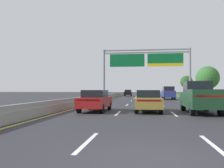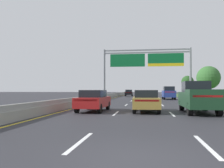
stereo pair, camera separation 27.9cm
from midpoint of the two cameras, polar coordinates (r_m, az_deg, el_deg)
ground_plane at (r=40.80m, az=7.44°, el=-3.56°), size 220.00×220.00×0.00m
lane_striping at (r=40.34m, az=7.44°, el=-3.58°), size 11.96×106.00×0.01m
median_barrier_concrete at (r=41.32m, az=-1.77°, el=-3.05°), size 0.60×110.00×0.85m
overhead_sign_gantry at (r=42.15m, az=7.82°, el=4.98°), size 15.06×0.42×8.67m
pickup_truck_darkgreen at (r=17.73m, az=19.56°, el=-2.96°), size 2.05×5.42×2.20m
car_blue_right_lane_suv at (r=40.72m, az=12.92°, el=-2.00°), size 1.91×4.70×2.11m
car_gold_centre_lane_sedan at (r=17.67m, az=7.95°, el=-3.87°), size 1.94×4.45×1.57m
car_black_left_lane_sedan at (r=59.32m, az=3.67°, el=-2.07°), size 1.89×4.43×1.57m
car_red_left_lane_sedan at (r=17.98m, az=-4.40°, el=-3.83°), size 1.95×4.45×1.57m
roadside_tree_far at (r=52.88m, az=21.44°, el=1.40°), size 4.69×4.69×6.38m
roadside_tree_distant at (r=67.16m, az=17.03°, el=0.47°), size 3.26×3.26×5.28m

